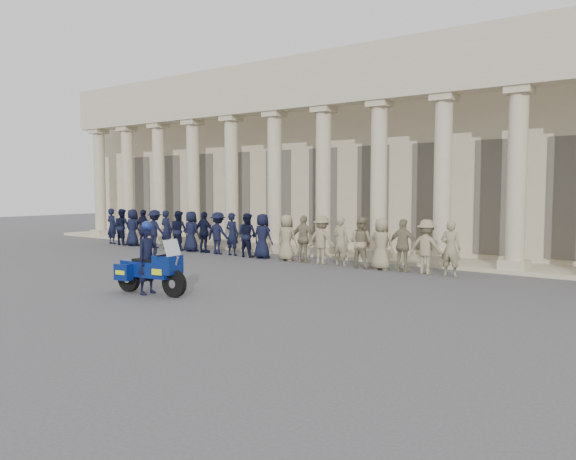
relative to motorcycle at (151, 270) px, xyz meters
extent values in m
plane|color=#48484B|center=(0.43, 1.93, -0.67)|extent=(90.00, 90.00, 0.00)
cube|color=#BAAC8B|center=(0.43, 16.93, 3.83)|extent=(40.00, 10.00, 9.00)
cube|color=#BAAC8B|center=(0.43, 10.73, -0.59)|extent=(40.00, 2.60, 0.15)
cube|color=#BAAC8B|center=(0.43, 9.93, 6.12)|extent=(35.80, 1.00, 1.00)
cube|color=#BAAC8B|center=(0.43, 9.93, 7.22)|extent=(35.80, 1.00, 1.20)
cube|color=#BAAC8B|center=(-16.47, 9.93, -0.37)|extent=(0.90, 0.90, 0.30)
cylinder|color=#BAAC8B|center=(-16.47, 9.93, 2.58)|extent=(0.64, 0.64, 5.60)
cube|color=#BAAC8B|center=(-16.47, 9.93, 5.50)|extent=(0.85, 0.85, 0.24)
cube|color=#BAAC8B|center=(-13.87, 9.93, -0.37)|extent=(0.90, 0.90, 0.30)
cylinder|color=#BAAC8B|center=(-13.87, 9.93, 2.58)|extent=(0.64, 0.64, 5.60)
cube|color=#BAAC8B|center=(-13.87, 9.93, 5.50)|extent=(0.85, 0.85, 0.24)
cube|color=#BAAC8B|center=(-11.27, 9.93, -0.37)|extent=(0.90, 0.90, 0.30)
cylinder|color=#BAAC8B|center=(-11.27, 9.93, 2.58)|extent=(0.64, 0.64, 5.60)
cube|color=#BAAC8B|center=(-11.27, 9.93, 5.50)|extent=(0.85, 0.85, 0.24)
cube|color=#BAAC8B|center=(-8.67, 9.93, -0.37)|extent=(0.90, 0.90, 0.30)
cylinder|color=#BAAC8B|center=(-8.67, 9.93, 2.58)|extent=(0.64, 0.64, 5.60)
cube|color=#BAAC8B|center=(-8.67, 9.93, 5.50)|extent=(0.85, 0.85, 0.24)
cube|color=#BAAC8B|center=(-6.07, 9.93, -0.37)|extent=(0.90, 0.90, 0.30)
cylinder|color=#BAAC8B|center=(-6.07, 9.93, 2.58)|extent=(0.64, 0.64, 5.60)
cube|color=#BAAC8B|center=(-6.07, 9.93, 5.50)|extent=(0.85, 0.85, 0.24)
cube|color=#BAAC8B|center=(-3.47, 9.93, -0.37)|extent=(0.90, 0.90, 0.30)
cylinder|color=#BAAC8B|center=(-3.47, 9.93, 2.58)|extent=(0.64, 0.64, 5.60)
cube|color=#BAAC8B|center=(-3.47, 9.93, 5.50)|extent=(0.85, 0.85, 0.24)
cube|color=#BAAC8B|center=(-0.87, 9.93, -0.37)|extent=(0.90, 0.90, 0.30)
cylinder|color=#BAAC8B|center=(-0.87, 9.93, 2.58)|extent=(0.64, 0.64, 5.60)
cube|color=#BAAC8B|center=(-0.87, 9.93, 5.50)|extent=(0.85, 0.85, 0.24)
cube|color=#BAAC8B|center=(1.73, 9.93, -0.37)|extent=(0.90, 0.90, 0.30)
cylinder|color=#BAAC8B|center=(1.73, 9.93, 2.58)|extent=(0.64, 0.64, 5.60)
cube|color=#BAAC8B|center=(1.73, 9.93, 5.50)|extent=(0.85, 0.85, 0.24)
cube|color=#BAAC8B|center=(4.33, 9.93, -0.37)|extent=(0.90, 0.90, 0.30)
cylinder|color=#BAAC8B|center=(4.33, 9.93, 2.58)|extent=(0.64, 0.64, 5.60)
cube|color=#BAAC8B|center=(4.33, 9.93, 5.50)|extent=(0.85, 0.85, 0.24)
cube|color=#BAAC8B|center=(6.93, 9.93, -0.37)|extent=(0.90, 0.90, 0.30)
cylinder|color=#BAAC8B|center=(6.93, 9.93, 2.58)|extent=(0.64, 0.64, 5.60)
cube|color=#BAAC8B|center=(6.93, 9.93, 5.50)|extent=(0.85, 0.85, 0.24)
cube|color=black|center=(-15.17, 11.95, 1.88)|extent=(1.30, 0.12, 4.20)
cube|color=black|center=(-12.57, 11.95, 1.88)|extent=(1.30, 0.12, 4.20)
cube|color=black|center=(-9.97, 11.95, 1.88)|extent=(1.30, 0.12, 4.20)
cube|color=black|center=(-7.37, 11.95, 1.88)|extent=(1.30, 0.12, 4.20)
cube|color=black|center=(-4.77, 11.95, 1.88)|extent=(1.30, 0.12, 4.20)
cube|color=black|center=(-2.17, 11.95, 1.88)|extent=(1.30, 0.12, 4.20)
cube|color=black|center=(0.43, 11.95, 1.88)|extent=(1.30, 0.12, 4.20)
cube|color=black|center=(3.03, 11.95, 1.88)|extent=(1.30, 0.12, 4.20)
cube|color=black|center=(5.63, 11.95, 1.88)|extent=(1.30, 0.12, 4.20)
cube|color=black|center=(8.23, 11.95, 1.88)|extent=(1.30, 0.12, 4.20)
imported|color=black|center=(-12.62, 7.91, 0.26)|extent=(0.68, 0.44, 1.85)
imported|color=black|center=(-11.78, 7.91, 0.26)|extent=(0.90, 0.70, 1.85)
imported|color=black|center=(-10.94, 7.91, 0.26)|extent=(0.91, 0.59, 1.85)
imported|color=black|center=(-10.09, 7.91, 0.26)|extent=(1.09, 0.45, 1.85)
imported|color=black|center=(-9.25, 7.91, 0.26)|extent=(1.20, 0.69, 1.85)
imported|color=black|center=(-8.41, 7.91, 0.26)|extent=(0.68, 0.44, 1.85)
imported|color=black|center=(-7.57, 7.91, 0.26)|extent=(0.90, 0.70, 1.85)
imported|color=black|center=(-6.73, 7.91, 0.26)|extent=(0.91, 0.59, 1.85)
imported|color=black|center=(-5.89, 7.91, 0.26)|extent=(1.09, 0.45, 1.85)
imported|color=black|center=(-5.05, 7.91, 0.26)|extent=(1.20, 0.69, 1.85)
imported|color=black|center=(-4.21, 7.91, 0.26)|extent=(0.68, 0.44, 1.85)
imported|color=black|center=(-3.37, 7.91, 0.26)|extent=(0.90, 0.70, 1.85)
imported|color=black|center=(-2.53, 7.91, 0.26)|extent=(0.91, 0.59, 1.85)
imported|color=gray|center=(-1.29, 7.91, 0.26)|extent=(0.91, 0.59, 1.85)
imported|color=gray|center=(-0.44, 7.91, 0.26)|extent=(1.09, 0.45, 1.85)
imported|color=gray|center=(0.40, 7.91, 0.26)|extent=(1.20, 0.69, 1.85)
imported|color=gray|center=(1.24, 7.91, 0.26)|extent=(0.68, 0.44, 1.85)
imported|color=gray|center=(2.08, 7.91, 0.26)|extent=(0.90, 0.70, 1.85)
imported|color=gray|center=(2.92, 7.91, 0.26)|extent=(0.91, 0.59, 1.85)
imported|color=gray|center=(3.76, 7.91, 0.26)|extent=(1.09, 0.45, 1.85)
imported|color=gray|center=(4.60, 7.91, 0.26)|extent=(1.20, 0.69, 1.85)
imported|color=gray|center=(5.44, 7.91, 0.26)|extent=(0.68, 0.44, 1.85)
cylinder|color=black|center=(0.81, 0.09, -0.30)|extent=(0.75, 0.24, 0.74)
cylinder|color=black|center=(-0.85, -0.10, -0.30)|extent=(0.75, 0.24, 0.74)
cube|color=navy|center=(0.03, 0.00, 0.02)|extent=(1.33, 0.61, 0.42)
cube|color=navy|center=(0.59, 0.06, 0.20)|extent=(0.67, 0.64, 0.50)
cube|color=silver|center=(0.59, 0.06, -0.06)|extent=(0.28, 0.36, 0.13)
cube|color=#B2BFCC|center=(0.78, 0.09, 0.58)|extent=(0.29, 0.54, 0.60)
cube|color=black|center=(-0.19, -0.02, 0.24)|extent=(0.76, 0.46, 0.11)
cube|color=navy|center=(-0.80, -0.09, 0.11)|extent=(0.43, 0.42, 0.25)
cube|color=navy|center=(-0.65, -0.43, -0.06)|extent=(0.53, 0.30, 0.45)
cube|color=#CDE40C|center=(-0.65, -0.43, -0.06)|extent=(0.36, 0.30, 0.11)
cube|color=navy|center=(-0.73, 0.27, -0.06)|extent=(0.53, 0.30, 0.45)
cube|color=#CDE40C|center=(-0.73, 0.27, -0.06)|extent=(0.36, 0.30, 0.11)
cylinder|color=silver|center=(-0.55, 0.20, -0.33)|extent=(0.68, 0.19, 0.11)
cylinder|color=black|center=(0.59, 0.06, 0.47)|extent=(0.13, 0.78, 0.04)
imported|color=black|center=(-0.13, -0.02, 0.29)|extent=(0.54, 0.75, 1.93)
sphere|color=navy|center=(-0.13, -0.02, 1.21)|extent=(0.28, 0.28, 0.28)
camera|label=1|loc=(12.06, -9.98, 2.24)|focal=35.00mm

